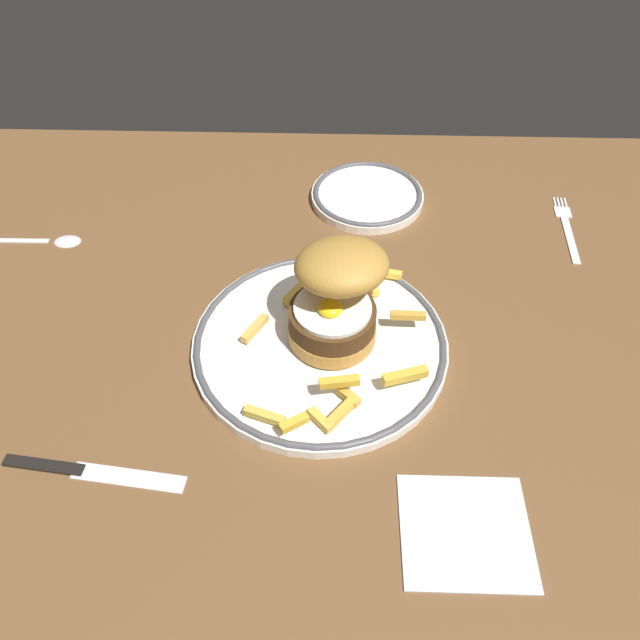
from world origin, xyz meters
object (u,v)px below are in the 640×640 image
object	(u,v)px
fork	(567,227)
spoon	(56,240)
dinner_plate	(320,343)
side_plate	(367,195)
knife	(78,470)
napkin	(466,531)
burger	(337,294)

from	to	relation	value
fork	spoon	bearing A→B (deg)	-175.86
dinner_plate	side_plate	size ratio (longest dim) A/B	1.78
fork	knife	world-z (taller)	knife
spoon	side_plate	bearing A→B (deg)	14.15
knife	napkin	xyz separation A→B (cm)	(36.11, -4.99, -0.06)
knife	spoon	size ratio (longest dim) A/B	1.36
knife	burger	bearing A→B (deg)	35.72
side_plate	napkin	distance (cm)	49.81
dinner_plate	side_plate	distance (cm)	28.74
fork	dinner_plate	bearing A→B (deg)	-145.69
burger	side_plate	world-z (taller)	burger
dinner_plate	fork	size ratio (longest dim) A/B	1.97
knife	napkin	size ratio (longest dim) A/B	1.56
fork	napkin	bearing A→B (deg)	-114.14
side_plate	spoon	xyz separation A→B (cm)	(-41.65, -10.50, -0.48)
knife	napkin	world-z (taller)	knife
burger	knife	bearing A→B (deg)	-144.28
side_plate	napkin	bearing A→B (deg)	-81.26
burger	side_plate	bearing A→B (deg)	81.06
napkin	fork	bearing A→B (deg)	65.86
fork	knife	xyz separation A→B (cm)	(-55.70, -38.72, 0.08)
spoon	napkin	bearing A→B (deg)	-38.20
knife	spoon	world-z (taller)	spoon
napkin	knife	bearing A→B (deg)	172.14
fork	napkin	size ratio (longest dim) A/B	1.25
side_plate	spoon	size ratio (longest dim) A/B	1.20
burger	fork	world-z (taller)	burger
knife	spoon	distance (cm)	36.20
burger	napkin	world-z (taller)	burger
side_plate	burger	bearing A→B (deg)	-98.94
spoon	dinner_plate	bearing A→B (deg)	-26.27
side_plate	napkin	xyz separation A→B (cm)	(7.57, -49.23, -0.63)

